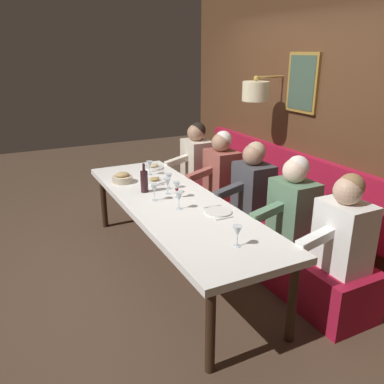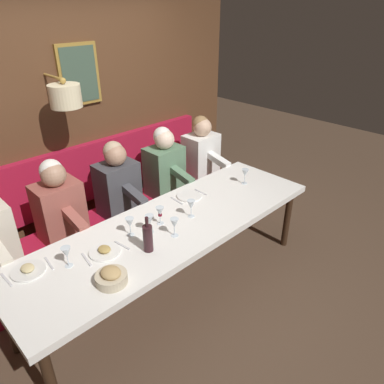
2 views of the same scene
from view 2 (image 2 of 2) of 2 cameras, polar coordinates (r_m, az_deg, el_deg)
The scene contains 20 objects.
ground_plane at distance 3.60m, azimuth -2.80°, elevation -14.86°, with size 12.00×12.00×0.00m, color #4C3828.
dining_table at distance 3.17m, azimuth -3.09°, elevation -5.84°, with size 0.90×2.90×0.74m.
banquette_bench at distance 4.03m, azimuth -11.44°, elevation -6.04°, with size 0.52×3.10×0.45m, color maroon.
back_wall_panel at distance 4.01m, azimuth -17.74°, elevation 11.11°, with size 0.59×4.30×2.90m.
diner_nearest at distance 4.45m, azimuth 1.50°, elevation 6.64°, with size 0.60×0.40×0.79m.
diner_near at distance 4.08m, azimuth -4.36°, elevation 4.45°, with size 0.60×0.40×0.79m.
diner_middle at distance 3.75m, azimuth -11.70°, elevation 1.64°, with size 0.60×0.40×0.79m.
diner_far at distance 3.49m, azimuth -20.35°, elevation -1.72°, with size 0.60×0.40×0.79m.
place_setting_0 at distance 3.54m, azimuth -0.46°, elevation -0.64°, with size 0.24×0.31×0.01m.
place_setting_1 at distance 2.87m, azimuth -13.65°, elevation -9.07°, with size 0.24×0.33×0.05m.
place_setting_2 at distance 2.87m, azimuth -24.51°, elevation -11.17°, with size 0.24×0.32×0.05m.
wine_glass_0 at distance 2.97m, azimuth -9.82°, elevation -4.87°, with size 0.07×0.07×0.16m.
wine_glass_1 at distance 2.76m, azimuth -19.26°, elevation -9.10°, with size 0.07×0.07×0.16m.
wine_glass_2 at distance 3.17m, azimuth -0.14°, elevation -2.10°, with size 0.07×0.07×0.16m.
wine_glass_3 at distance 2.98m, azimuth -6.73°, elevation -4.44°, with size 0.07×0.07×0.16m.
wine_glass_4 at distance 3.08m, azimuth -5.10°, elevation -3.19°, with size 0.07×0.07×0.16m.
wine_glass_5 at distance 2.92m, azimuth -2.80°, elevation -5.03°, with size 0.07×0.07×0.16m.
wine_glass_6 at distance 3.78m, azimuth 8.39°, elevation 2.93°, with size 0.07×0.07×0.16m.
wine_bottle at distance 2.78m, azimuth -7.00°, elevation -7.20°, with size 0.08×0.08×0.30m.
bread_bowl at distance 2.58m, azimuth -12.65°, elevation -12.97°, with size 0.22×0.22×0.12m.
Camera 2 is at (-1.99, 1.72, 2.46)m, focal length 33.71 mm.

